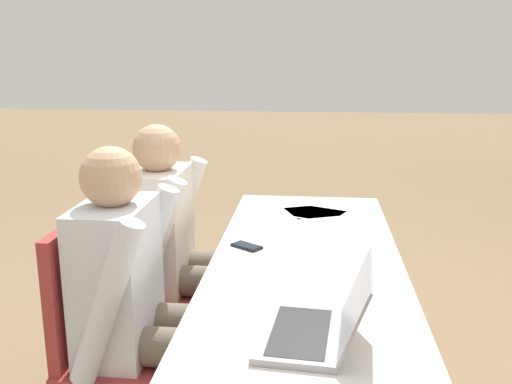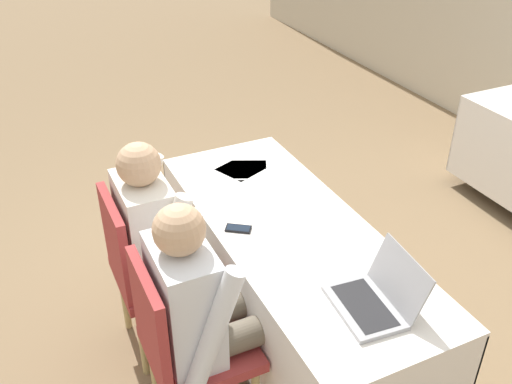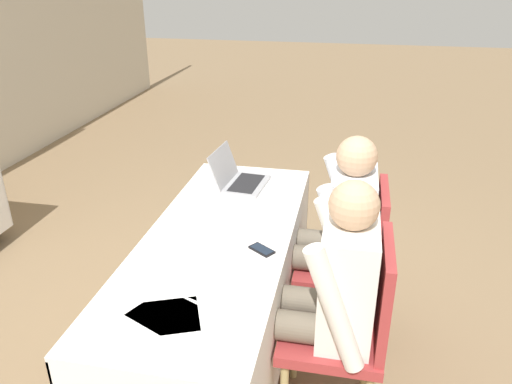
{
  "view_description": "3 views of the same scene",
  "coord_description": "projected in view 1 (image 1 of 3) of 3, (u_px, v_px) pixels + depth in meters",
  "views": [
    {
      "loc": [
        2.0,
        0.02,
        1.48
      ],
      "look_at": [
        0.0,
        -0.19,
        0.98
      ],
      "focal_mm": 40.0,
      "sensor_mm": 36.0,
      "label": 1
    },
    {
      "loc": [
        1.93,
        -1.1,
        2.3
      ],
      "look_at": [
        0.0,
        -0.19,
        0.98
      ],
      "focal_mm": 40.0,
      "sensor_mm": 36.0,
      "label": 2
    },
    {
      "loc": [
        -2.04,
        -0.6,
        1.93
      ],
      "look_at": [
        0.0,
        -0.19,
        0.98
      ],
      "focal_mm": 35.0,
      "sensor_mm": 36.0,
      "label": 3
    }
  ],
  "objects": [
    {
      "name": "paper_left_edge",
      "position": [
        276.0,
        222.0,
        2.56
      ],
      "size": [
        0.3,
        0.35,
        0.0
      ],
      "rotation": [
        0.0,
        0.0,
        -0.33
      ],
      "color": "white",
      "rests_on": "conference_table_near"
    },
    {
      "name": "paper_beside_laptop",
      "position": [
        310.0,
        212.0,
        2.72
      ],
      "size": [
        0.32,
        0.36,
        0.0
      ],
      "rotation": [
        0.0,
        0.0,
        -0.43
      ],
      "color": "white",
      "rests_on": "conference_table_near"
    },
    {
      "name": "cell_phone",
      "position": [
        247.0,
        246.0,
        2.23
      ],
      "size": [
        0.12,
        0.13,
        0.01
      ],
      "rotation": [
        0.0,
        0.0,
        -0.61
      ],
      "color": "black",
      "rests_on": "conference_table_near"
    },
    {
      "name": "chair_near_left",
      "position": [
        157.0,
        276.0,
        2.5
      ],
      "size": [
        0.44,
        0.44,
        0.92
      ],
      "rotation": [
        0.0,
        0.0,
        3.14
      ],
      "color": "tan",
      "rests_on": "ground_plane"
    },
    {
      "name": "laptop",
      "position": [
        316.0,
        325.0,
        1.51
      ],
      "size": [
        0.35,
        0.32,
        0.22
      ],
      "rotation": [
        0.0,
        0.0,
        -0.09
      ],
      "color": "#99999E",
      "rests_on": "conference_table_near"
    },
    {
      "name": "person_white_shirt",
      "position": [
        141.0,
        296.0,
        1.92
      ],
      "size": [
        0.5,
        0.52,
        1.18
      ],
      "rotation": [
        0.0,
        0.0,
        3.14
      ],
      "color": "#665B4C",
      "rests_on": "ground_plane"
    },
    {
      "name": "conference_table_near",
      "position": [
        305.0,
        303.0,
        2.16
      ],
      "size": [
        1.83,
        0.7,
        0.73
      ],
      "color": "white",
      "rests_on": "ground_plane"
    },
    {
      "name": "person_checkered_shirt",
      "position": [
        179.0,
        242.0,
        2.45
      ],
      "size": [
        0.5,
        0.52,
        1.18
      ],
      "rotation": [
        0.0,
        0.0,
        3.14
      ],
      "color": "#665B4C",
      "rests_on": "ground_plane"
    },
    {
      "name": "chair_near_right",
      "position": [
        114.0,
        337.0,
        1.97
      ],
      "size": [
        0.44,
        0.44,
        0.92
      ],
      "rotation": [
        0.0,
        0.0,
        3.14
      ],
      "color": "tan",
      "rests_on": "ground_plane"
    },
    {
      "name": "paper_centre_table",
      "position": [
        319.0,
        211.0,
        2.73
      ],
      "size": [
        0.31,
        0.35,
        0.0
      ],
      "rotation": [
        0.0,
        0.0,
        0.39
      ],
      "color": "white",
      "rests_on": "conference_table_near"
    }
  ]
}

